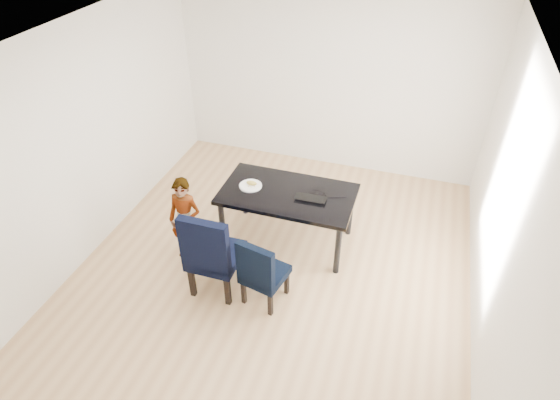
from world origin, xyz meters
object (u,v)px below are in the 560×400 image
(dining_table, at_px, (287,217))
(chair_right, at_px, (265,269))
(plate, at_px, (251,186))
(laptop, at_px, (312,196))
(chair_left, at_px, (215,249))
(child, at_px, (186,220))

(dining_table, xyz_separation_m, chair_right, (0.06, -1.00, 0.07))
(chair_right, relative_size, plate, 3.20)
(dining_table, bearing_deg, laptop, -0.48)
(chair_left, height_order, plate, chair_left)
(dining_table, bearing_deg, chair_right, -86.67)
(child, relative_size, plate, 4.02)
(chair_left, bearing_deg, laptop, 50.06)
(plate, bearing_deg, laptop, 0.87)
(chair_left, bearing_deg, child, 147.06)
(dining_table, xyz_separation_m, plate, (-0.47, -0.01, 0.38))
(chair_right, height_order, laptop, chair_right)
(dining_table, height_order, laptop, laptop)
(chair_right, xyz_separation_m, laptop, (0.24, 1.00, 0.32))
(dining_table, relative_size, chair_right, 1.79)
(laptop, bearing_deg, plate, -0.44)
(chair_left, bearing_deg, dining_table, 61.95)
(plate, bearing_deg, chair_right, -61.91)
(dining_table, relative_size, chair_left, 1.44)
(plate, height_order, laptop, laptop)
(chair_left, height_order, chair_right, chair_left)
(child, bearing_deg, chair_right, -18.37)
(plate, distance_m, laptop, 0.77)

